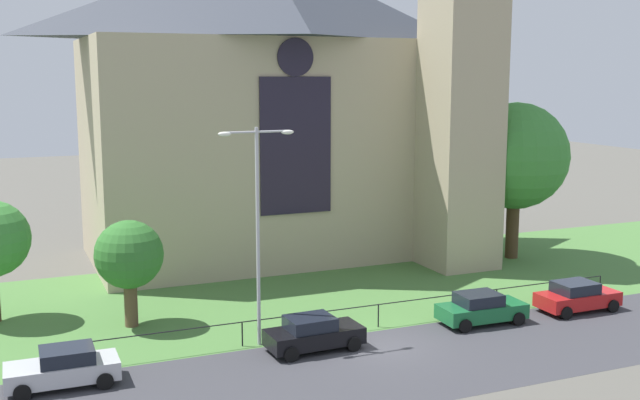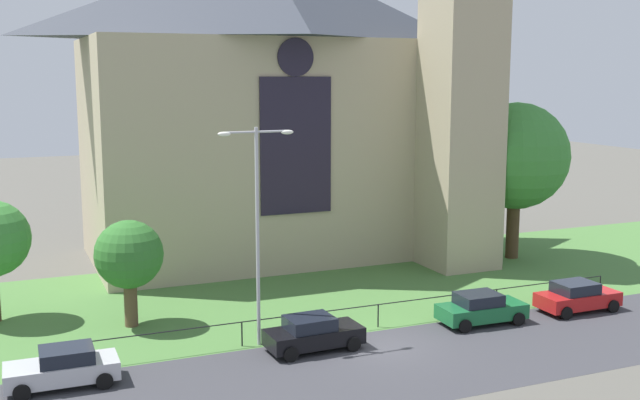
{
  "view_description": "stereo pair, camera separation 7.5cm",
  "coord_description": "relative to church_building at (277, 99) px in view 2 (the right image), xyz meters",
  "views": [
    {
      "loc": [
        -15.15,
        -28.78,
        11.81
      ],
      "look_at": [
        0.44,
        8.0,
        5.32
      ],
      "focal_mm": 43.4,
      "sensor_mm": 36.0,
      "label": 1
    },
    {
      "loc": [
        -15.08,
        -28.81,
        11.81
      ],
      "look_at": [
        0.44,
        8.0,
        5.32
      ],
      "focal_mm": 43.4,
      "sensor_mm": 36.0,
      "label": 2
    }
  ],
  "objects": [
    {
      "name": "tree_left_near",
      "position": [
        -11.5,
        -11.41,
        -6.84
      ],
      "size": [
        3.23,
        3.23,
        5.11
      ],
      "color": "brown",
      "rests_on": "ground"
    },
    {
      "name": "tree_right_far",
      "position": [
        13.7,
        -6.95,
        -3.63
      ],
      "size": [
        6.83,
        6.83,
        10.1
      ],
      "color": "#4C3823",
      "rests_on": "ground"
    },
    {
      "name": "iron_railing",
      "position": [
        -0.77,
        -16.13,
        -9.31
      ],
      "size": [
        26.9,
        0.07,
        1.13
      ],
      "color": "black",
      "rests_on": "ground"
    },
    {
      "name": "ground",
      "position": [
        -1.88,
        -8.63,
        -10.27
      ],
      "size": [
        160.0,
        160.0,
        0.0
      ],
      "primitive_type": "plane",
      "color": "#56544C"
    },
    {
      "name": "parked_car_silver",
      "position": [
        -15.1,
        -17.69,
        -9.53
      ],
      "size": [
        4.23,
        2.08,
        1.51
      ],
      "rotation": [
        0.0,
        0.0,
        3.12
      ],
      "color": "#B7B7BC",
      "rests_on": "ground"
    },
    {
      "name": "streetlamp_near",
      "position": [
        -6.73,
        -16.23,
        -4.28
      ],
      "size": [
        3.37,
        0.26,
        9.62
      ],
      "color": "#B2B2B7",
      "rests_on": "ground"
    },
    {
      "name": "parked_car_red",
      "position": [
        9.64,
        -17.77,
        -9.53
      ],
      "size": [
        4.21,
        2.03,
        1.51
      ],
      "rotation": [
        0.0,
        0.0,
        -0.0
      ],
      "color": "#B21919",
      "rests_on": "ground"
    },
    {
      "name": "parked_car_black",
      "position": [
        -4.78,
        -17.76,
        -9.53
      ],
      "size": [
        4.26,
        2.15,
        1.51
      ],
      "rotation": [
        0.0,
        0.0,
        0.04
      ],
      "color": "black",
      "rests_on": "ground"
    },
    {
      "name": "road_asphalt",
      "position": [
        -1.88,
        -20.63,
        -10.27
      ],
      "size": [
        120.0,
        8.0,
        0.01
      ],
      "primitive_type": "cube",
      "color": "#38383D",
      "rests_on": "ground"
    },
    {
      "name": "grass_verge",
      "position": [
        -1.88,
        -10.63,
        -10.27
      ],
      "size": [
        120.0,
        20.0,
        0.01
      ],
      "primitive_type": "cube",
      "color": "#477538",
      "rests_on": "ground"
    },
    {
      "name": "church_building",
      "position": [
        0.0,
        0.0,
        0.0
      ],
      "size": [
        23.2,
        16.2,
        26.0
      ],
      "color": "tan",
      "rests_on": "ground"
    },
    {
      "name": "parked_car_green",
      "position": [
        4.0,
        -17.57,
        -9.53
      ],
      "size": [
        4.25,
        2.13,
        1.51
      ],
      "rotation": [
        0.0,
        0.0,
        -0.03
      ],
      "color": "#196033",
      "rests_on": "ground"
    }
  ]
}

